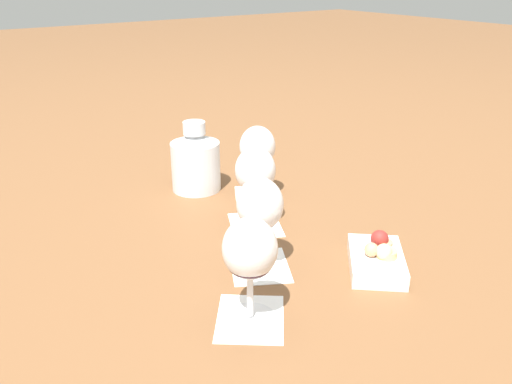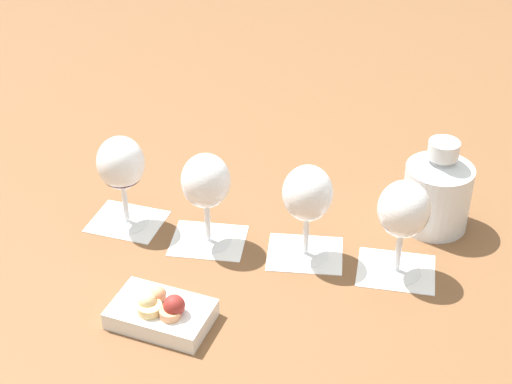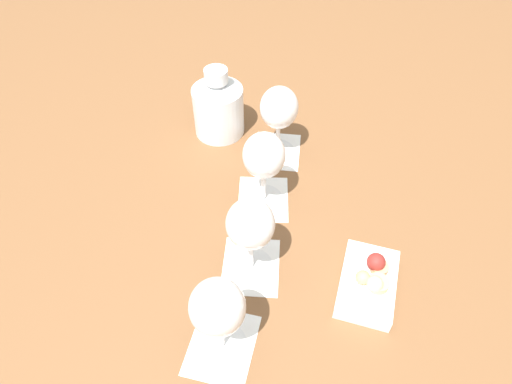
% 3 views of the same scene
% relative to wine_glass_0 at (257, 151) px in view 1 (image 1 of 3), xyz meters
% --- Properties ---
extents(ground_plane, '(8.00, 8.00, 0.00)m').
position_rel_wine_glass_0_xyz_m(ground_plane, '(0.13, 0.18, -0.11)').
color(ground_plane, brown).
extents(tasting_card_0, '(0.14, 0.15, 0.00)m').
position_rel_wine_glass_0_xyz_m(tasting_card_0, '(0.00, 0.00, -0.10)').
color(tasting_card_0, white).
rests_on(tasting_card_0, ground_plane).
extents(tasting_card_1, '(0.14, 0.15, 0.00)m').
position_rel_wine_glass_0_xyz_m(tasting_card_1, '(0.09, 0.11, -0.10)').
color(tasting_card_1, white).
rests_on(tasting_card_1, ground_plane).
extents(tasting_card_2, '(0.14, 0.15, 0.00)m').
position_rel_wine_glass_0_xyz_m(tasting_card_2, '(0.17, 0.25, -0.10)').
color(tasting_card_2, white).
rests_on(tasting_card_2, ground_plane).
extents(tasting_card_3, '(0.15, 0.15, 0.00)m').
position_rel_wine_glass_0_xyz_m(tasting_card_3, '(0.27, 0.36, -0.10)').
color(tasting_card_3, white).
rests_on(tasting_card_3, ground_plane).
extents(wine_glass_0, '(0.08, 0.08, 0.16)m').
position_rel_wine_glass_0_xyz_m(wine_glass_0, '(0.00, 0.00, 0.00)').
color(wine_glass_0, white).
rests_on(wine_glass_0, tasting_card_0).
extents(wine_glass_1, '(0.08, 0.08, 0.16)m').
position_rel_wine_glass_0_xyz_m(wine_glass_1, '(0.09, 0.11, 0.00)').
color(wine_glass_1, white).
rests_on(wine_glass_1, tasting_card_1).
extents(wine_glass_2, '(0.08, 0.08, 0.16)m').
position_rel_wine_glass_0_xyz_m(wine_glass_2, '(0.17, 0.25, 0.00)').
color(wine_glass_2, white).
rests_on(wine_glass_2, tasting_card_2).
extents(wine_glass_3, '(0.08, 0.08, 0.16)m').
position_rel_wine_glass_0_xyz_m(wine_glass_3, '(0.27, 0.36, -0.00)').
color(wine_glass_3, white).
rests_on(wine_glass_3, tasting_card_3).
extents(ceramic_vase, '(0.11, 0.11, 0.16)m').
position_rel_wine_glass_0_xyz_m(ceramic_vase, '(0.09, -0.12, -0.04)').
color(ceramic_vase, silver).
rests_on(ceramic_vase, ground_plane).
extents(snack_dish, '(0.16, 0.16, 0.06)m').
position_rel_wine_glass_0_xyz_m(snack_dish, '(0.01, 0.36, -0.09)').
color(snack_dish, white).
rests_on(snack_dish, ground_plane).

